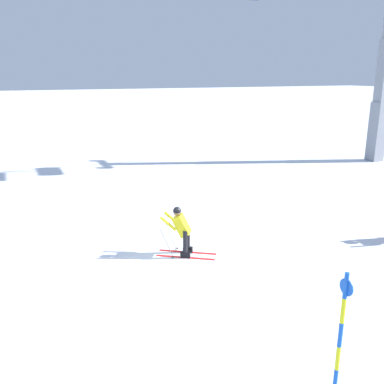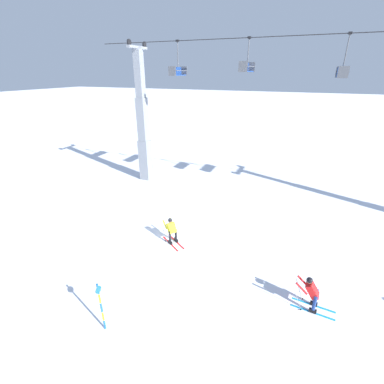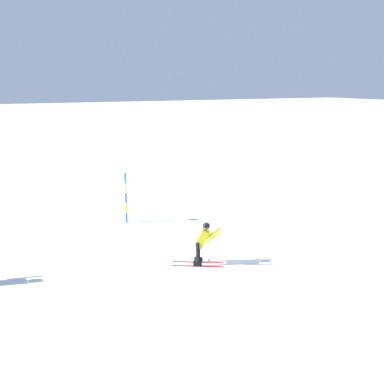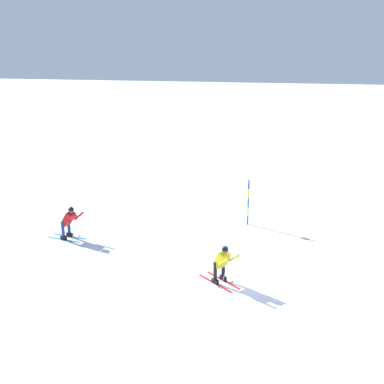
{
  "view_description": "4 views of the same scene",
  "coord_description": "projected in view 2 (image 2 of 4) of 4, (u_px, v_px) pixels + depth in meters",
  "views": [
    {
      "loc": [
        -3.53,
        -9.48,
        5.14
      ],
      "look_at": [
        1.17,
        1.24,
        1.81
      ],
      "focal_mm": 39.35,
      "sensor_mm": 36.0,
      "label": 1
    },
    {
      "loc": [
        6.84,
        -10.41,
        8.93
      ],
      "look_at": [
        1.25,
        2.83,
        2.46
      ],
      "focal_mm": 25.16,
      "sensor_mm": 36.0,
      "label": 2
    },
    {
      "loc": [
        8.94,
        15.03,
        6.01
      ],
      "look_at": [
        1.83,
        2.26,
        2.83
      ],
      "focal_mm": 47.85,
      "sensor_mm": 36.0,
      "label": 3
    },
    {
      "loc": [
        -2.58,
        15.17,
        7.64
      ],
      "look_at": [
        1.87,
        0.98,
        3.24
      ],
      "focal_mm": 42.77,
      "sensor_mm": 36.0,
      "label": 4
    }
  ],
  "objects": [
    {
      "name": "skier_distant_uphill",
      "position": [
        312.0,
        291.0,
        10.79
      ],
      "size": [
        1.75,
        0.74,
        1.63
      ],
      "color": "#198CCC",
      "rests_on": "ground_plane"
    },
    {
      "name": "trail_marker_pole",
      "position": [
        101.0,
        306.0,
        9.74
      ],
      "size": [
        0.07,
        0.28,
        2.18
      ],
      "color": "blue",
      "rests_on": "ground_plane"
    },
    {
      "name": "chairlift_seat_middle",
      "position": [
        341.0,
        71.0,
        15.87
      ],
      "size": [
        0.61,
        1.81,
        2.38
      ],
      "color": "black"
    },
    {
      "name": "ground_plane",
      "position": [
        151.0,
        248.0,
        14.84
      ],
      "size": [
        260.0,
        260.0,
        0.0
      ],
      "primitive_type": "plane",
      "color": "white"
    },
    {
      "name": "haul_cable",
      "position": [
        296.0,
        35.0,
        16.05
      ],
      "size": [
        28.48,
        0.05,
        0.05
      ],
      "primitive_type": "cylinder",
      "rotation": [
        0.0,
        1.57,
        0.0
      ],
      "color": "black"
    },
    {
      "name": "chairlift_seat_second",
      "position": [
        246.0,
        67.0,
        17.78
      ],
      "size": [
        0.61,
        2.45,
        2.07
      ],
      "color": "black"
    },
    {
      "name": "lift_tower_near",
      "position": [
        143.0,
        128.0,
        22.65
      ],
      "size": [
        0.89,
        2.47,
        11.04
      ],
      "color": "gray",
      "rests_on": "ground_plane"
    },
    {
      "name": "chairlift_seat_nearest",
      "position": [
        177.0,
        71.0,
        19.67
      ],
      "size": [
        0.61,
        1.98,
        2.32
      ],
      "color": "black"
    },
    {
      "name": "skier_carving_main",
      "position": [
        172.0,
        229.0,
        15.11
      ],
      "size": [
        1.68,
        1.37,
        1.58
      ],
      "color": "red",
      "rests_on": "ground_plane"
    }
  ]
}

